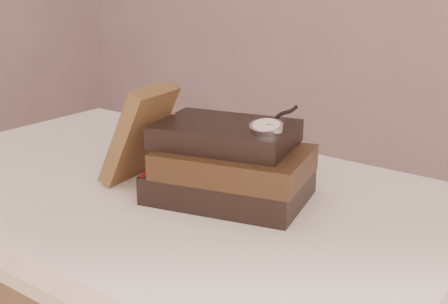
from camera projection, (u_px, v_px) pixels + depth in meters
The scene contains 5 objects.
table at pixel (163, 232), 1.04m from camera, with size 1.00×0.60×0.75m.
book_stack at pixel (230, 165), 0.92m from camera, with size 0.28×0.22×0.12m.
journal at pixel (139, 134), 0.99m from camera, with size 0.03×0.11×0.18m, color #432F1A.
pocket_watch at pixel (268, 126), 0.87m from camera, with size 0.06×0.16×0.02m.
eyeglasses at pixel (202, 138), 1.02m from camera, with size 0.13×0.14×0.05m.
Camera 1 is at (0.66, -0.34, 1.11)m, focal length 47.61 mm.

